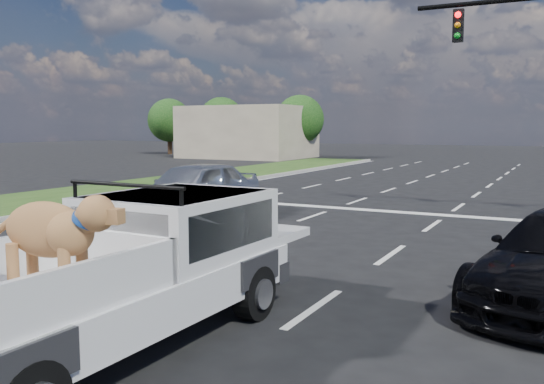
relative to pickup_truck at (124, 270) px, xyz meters
The scene contains 10 objects.
ground 2.55m from the pickup_truck, 97.40° to the left, with size 160.00×160.00×0.00m, color black.
road_markings 8.97m from the pickup_truck, 91.96° to the left, with size 17.75×60.00×0.01m.
grass_median_left 14.49m from the pickup_truck, 144.73° to the left, with size 5.00×60.00×0.10m, color #214013.
curb_left 12.57m from the pickup_truck, 138.25° to the left, with size 0.15×60.00×0.14m, color #9E9A91.
building_left 43.41m from the pickup_truck, 117.90° to the left, with size 10.00×8.00×4.40m, color #BFAE91.
tree_far_a 50.52m from the pickup_truck, 126.91° to the left, with size 4.20×4.20×5.40m.
tree_far_b 47.16m from the pickup_truck, 121.06° to the left, with size 4.20×4.20×5.40m.
tree_far_c 43.58m from the pickup_truck, 112.00° to the left, with size 4.20×4.20×5.40m.
pickup_truck is the anchor object (origin of this frame).
silver_sedan 9.88m from the pickup_truck, 120.44° to the left, with size 1.96×4.86×1.66m, color silver.
Camera 1 is at (4.95, -7.47, 2.62)m, focal length 38.00 mm.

